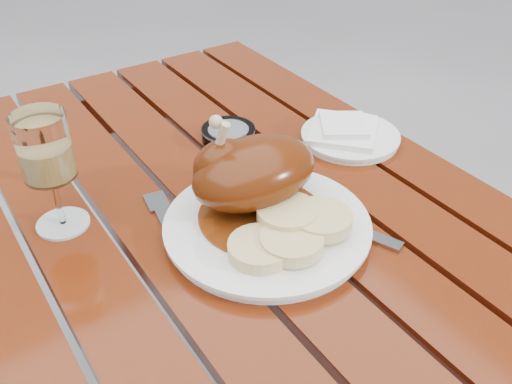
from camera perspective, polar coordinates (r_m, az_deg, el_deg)
table at (r=1.17m, az=-2.55°, el=-16.33°), size 0.80×1.20×0.75m
dinner_plate at (r=0.85m, az=1.12°, el=-3.51°), size 0.32×0.32×0.02m
roast_duck at (r=0.85m, az=-0.60°, el=1.92°), size 0.21×0.20×0.14m
bread_dumplings at (r=0.80m, az=3.46°, el=-3.86°), size 0.19×0.14×0.03m
wine_glass at (r=0.86m, az=-19.83°, el=1.76°), size 0.10×0.10×0.19m
side_plate at (r=1.09m, az=9.40°, el=5.45°), size 0.20×0.20×0.01m
napkin at (r=1.08m, az=8.72°, el=6.13°), size 0.17×0.17×0.01m
ashtray at (r=1.07m, az=-2.77°, el=5.80°), size 0.12×0.12×0.03m
fork at (r=0.86m, az=-8.47°, el=-3.75°), size 0.05×0.17×0.01m
knife at (r=0.88m, az=7.72°, el=-2.88°), size 0.10×0.21×0.01m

